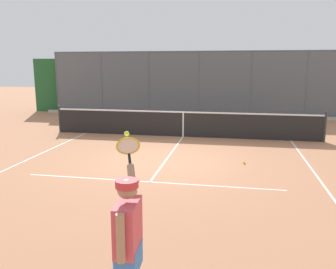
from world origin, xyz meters
name	(u,v)px	position (x,y,z in m)	size (l,w,h in m)	color
ground_plane	(164,162)	(0.00, 0.00, 0.00)	(60.00, 60.00, 0.00)	#B27551
court_line_markings	(147,186)	(0.00, 1.99, 0.00)	(7.88, 9.75, 0.01)	white
fence_backdrop	(200,87)	(0.00, -9.84, 1.50)	(19.08, 1.37, 3.39)	#565B60
tennis_net	(183,124)	(0.00, -3.63, 0.49)	(10.13, 0.09, 1.07)	#2D2D2D
tennis_player	(128,241)	(-0.84, 6.12, 0.91)	(0.52, 1.33, 1.87)	silver
tennis_ball_near_net	(244,163)	(-2.19, -0.25, 0.03)	(0.07, 0.07, 0.07)	#C1D138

